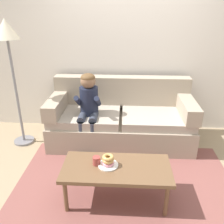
% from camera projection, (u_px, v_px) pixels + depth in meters
% --- Properties ---
extents(ground, '(10.00, 10.00, 0.00)m').
position_uv_depth(ground, '(125.00, 174.00, 3.05)').
color(ground, '#9E896B').
extents(wall_back, '(8.00, 0.10, 2.80)m').
position_uv_depth(wall_back, '(128.00, 44.00, 3.77)').
color(wall_back, silver).
rests_on(wall_back, ground).
extents(area_rug, '(2.56, 1.80, 0.01)m').
position_uv_depth(area_rug, '(125.00, 187.00, 2.82)').
color(area_rug, brown).
rests_on(area_rug, ground).
extents(couch, '(2.10, 0.90, 0.94)m').
position_uv_depth(couch, '(121.00, 120.00, 3.69)').
color(couch, tan).
rests_on(couch, ground).
extents(coffee_table, '(1.12, 0.52, 0.43)m').
position_uv_depth(coffee_table, '(116.00, 170.00, 2.50)').
color(coffee_table, brown).
rests_on(coffee_table, ground).
extents(person_child, '(0.34, 0.58, 1.10)m').
position_uv_depth(person_child, '(88.00, 105.00, 3.39)').
color(person_child, '#1E2338').
rests_on(person_child, ground).
extents(plate, '(0.21, 0.21, 0.01)m').
position_uv_depth(plate, '(108.00, 165.00, 2.50)').
color(plate, white).
rests_on(plate, coffee_table).
extents(donut, '(0.15, 0.15, 0.04)m').
position_uv_depth(donut, '(108.00, 163.00, 2.49)').
color(donut, pink).
rests_on(donut, plate).
extents(donut_second, '(0.12, 0.12, 0.04)m').
position_uv_depth(donut_second, '(108.00, 160.00, 2.47)').
color(donut_second, tan).
rests_on(donut_second, donut).
extents(donut_third, '(0.14, 0.14, 0.04)m').
position_uv_depth(donut_third, '(108.00, 157.00, 2.46)').
color(donut_third, tan).
rests_on(donut_third, donut_second).
extents(mug, '(0.08, 0.08, 0.09)m').
position_uv_depth(mug, '(97.00, 161.00, 2.51)').
color(mug, '#993D38').
rests_on(mug, coffee_table).
extents(toy_controller, '(0.23, 0.09, 0.05)m').
position_uv_depth(toy_controller, '(161.00, 170.00, 3.09)').
color(toy_controller, '#339E56').
rests_on(toy_controller, ground).
extents(floor_lamp, '(0.33, 0.33, 1.80)m').
position_uv_depth(floor_lamp, '(8.00, 44.00, 3.18)').
color(floor_lamp, slate).
rests_on(floor_lamp, ground).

